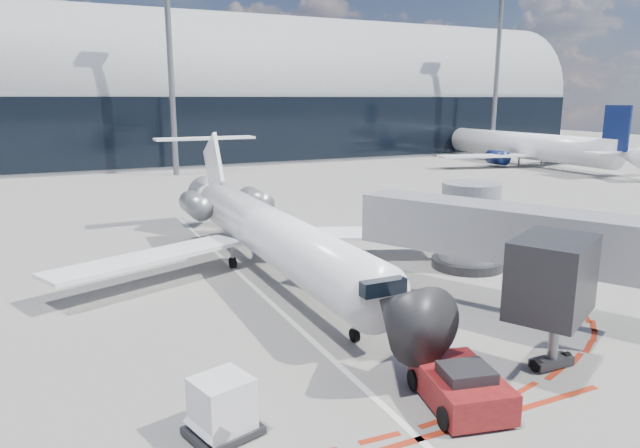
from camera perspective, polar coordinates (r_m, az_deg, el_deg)
name	(u,v)px	position (r m, az deg, el deg)	size (l,w,h in m)	color
ground	(275,306)	(26.48, -4.53, -8.21)	(260.00, 260.00, 0.00)	slate
apron_centerline	(260,293)	(28.25, -5.97, -6.88)	(0.25, 40.00, 0.01)	silver
apron_stop_bar	(419,439)	(17.28, 9.92, -20.43)	(14.00, 0.25, 0.01)	maroon
terminal_building	(115,104)	(88.64, -19.86, 11.24)	(150.00, 24.15, 24.00)	#9A9DA0
jet_bridge	(491,235)	(28.05, 16.74, -1.11)	(10.03, 15.20, 4.90)	gray
light_mast_centre	(171,71)	(72.60, -14.70, 14.59)	(0.70, 0.70, 25.00)	slate
light_mast_east	(496,77)	(95.53, 17.23, 13.85)	(0.70, 0.70, 25.00)	slate
regional_jet	(265,229)	(31.08, -5.52, -0.55)	(22.91, 28.25, 7.07)	white
pushback_tug	(461,386)	(18.84, 13.89, -15.47)	(2.92, 5.56, 1.41)	#5F0D13
ramp_worker	(431,365)	(19.39, 11.04, -13.70)	(0.63, 0.41, 1.72)	#D3F619
uld_container	(222,408)	(16.98, -9.74, -17.65)	(2.24, 2.05, 1.76)	black
safety_cone_left	(215,388)	(19.37, -10.45, -15.80)	(0.33, 0.33, 0.46)	red
bg_airliner_1	(528,127)	(86.33, 20.07, 9.08)	(32.93, 34.86, 10.65)	white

